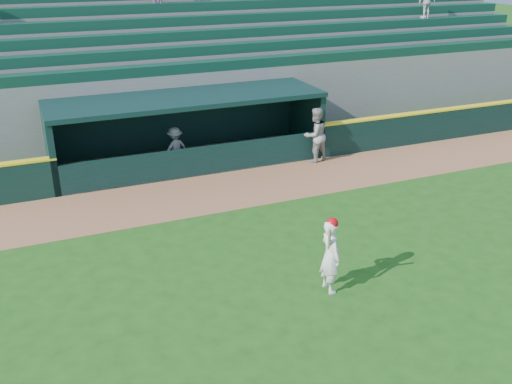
% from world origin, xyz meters
% --- Properties ---
extents(ground, '(120.00, 120.00, 0.00)m').
position_xyz_m(ground, '(0.00, 0.00, 0.00)').
color(ground, '#1D4B12').
rests_on(ground, ground).
extents(warning_track, '(40.00, 3.00, 0.01)m').
position_xyz_m(warning_track, '(0.00, 4.90, 0.01)').
color(warning_track, '#945E3B').
rests_on(warning_track, ground).
extents(field_wall_right, '(15.50, 0.30, 1.20)m').
position_xyz_m(field_wall_right, '(12.25, 6.55, 0.60)').
color(field_wall_right, black).
rests_on(field_wall_right, ground).
extents(wall_stripe_right, '(15.50, 0.32, 0.06)m').
position_xyz_m(wall_stripe_right, '(12.25, 6.55, 1.23)').
color(wall_stripe_right, yellow).
rests_on(wall_stripe_right, field_wall_right).
extents(dugout_player_front, '(1.09, 0.93, 1.96)m').
position_xyz_m(dugout_player_front, '(4.23, 6.25, 0.98)').
color(dugout_player_front, '#979792').
rests_on(dugout_player_front, ground).
extents(dugout_player_inside, '(1.08, 0.80, 1.49)m').
position_xyz_m(dugout_player_inside, '(-0.57, 7.42, 0.74)').
color(dugout_player_inside, gray).
rests_on(dugout_player_inside, ground).
extents(dugout, '(9.40, 2.80, 2.46)m').
position_xyz_m(dugout, '(0.00, 8.00, 1.36)').
color(dugout, slate).
rests_on(dugout, ground).
extents(stands, '(34.50, 6.25, 7.54)m').
position_xyz_m(stands, '(-0.01, 12.58, 2.40)').
color(stands, slate).
rests_on(stands, ground).
extents(batter_at_plate, '(0.54, 0.76, 1.80)m').
position_xyz_m(batter_at_plate, '(0.51, -1.38, 0.90)').
color(batter_at_plate, white).
rests_on(batter_at_plate, ground).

